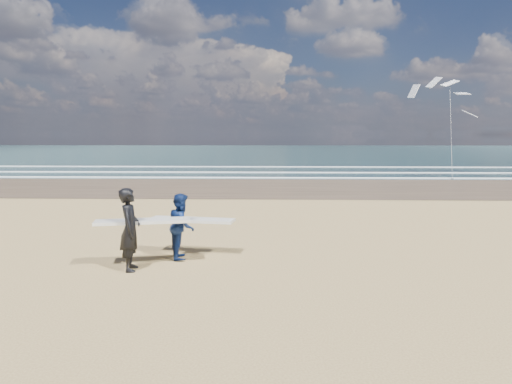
{
  "coord_description": "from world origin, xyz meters",
  "views": [
    {
      "loc": [
        2.18,
        -9.66,
        3.11
      ],
      "look_at": [
        1.68,
        6.0,
        1.13
      ],
      "focal_mm": 32.0,
      "sensor_mm": 36.0,
      "label": 1
    }
  ],
  "objects": [
    {
      "name": "kite_1",
      "position": [
        15.51,
        24.96,
        4.44
      ],
      "size": [
        5.5,
        4.7,
        8.1
      ],
      "color": "slate",
      "rests_on": "ground"
    },
    {
      "name": "surfer_far",
      "position": [
        -0.03,
        1.57,
        0.83
      ],
      "size": [
        2.25,
        1.22,
        1.65
      ],
      "color": "#0E1F4E",
      "rests_on": "ground"
    },
    {
      "name": "surfer_near",
      "position": [
        -1.01,
        0.51,
        0.97
      ],
      "size": [
        2.26,
        1.22,
        1.91
      ],
      "color": "black",
      "rests_on": "ground"
    },
    {
      "name": "foam_breakers",
      "position": [
        20.0,
        28.1,
        0.05
      ],
      "size": [
        220.0,
        11.7,
        0.05
      ],
      "color": "white",
      "rests_on": "ground"
    },
    {
      "name": "ocean",
      "position": [
        20.0,
        72.0,
        0.01
      ],
      "size": [
        220.0,
        100.0,
        0.02
      ],
      "primitive_type": "cube",
      "color": "#173032",
      "rests_on": "ground"
    }
  ]
}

